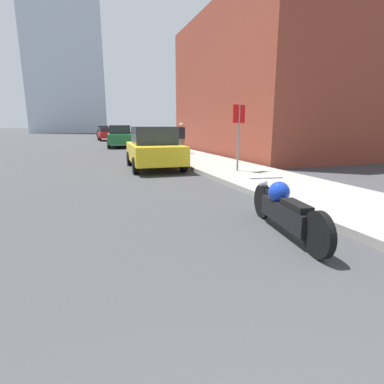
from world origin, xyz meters
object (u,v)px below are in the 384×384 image
parked_car_yellow (154,148)px  parked_car_red (107,134)px  parked_car_green (120,136)px  stop_sign (239,126)px  motorcycle (284,209)px  pedestrian (182,138)px  parked_car_black (103,131)px

parked_car_yellow → parked_car_red: size_ratio=1.01×
parked_car_green → stop_sign: 15.50m
motorcycle → pedestrian: (2.22, 12.45, 0.62)m
parked_car_red → parked_car_yellow: bearing=-91.5°
parked_car_green → parked_car_red: bearing=96.5°
parked_car_yellow → stop_sign: 3.62m
parked_car_green → pedestrian: 8.68m
stop_sign → parked_car_green: bearing=98.7°
stop_sign → pedestrian: bearing=88.6°
motorcycle → parked_car_yellow: parked_car_yellow is taller
motorcycle → parked_car_black: size_ratio=0.62×
parked_car_black → stop_sign: stop_sign is taller
motorcycle → parked_car_red: size_ratio=0.60×
parked_car_yellow → stop_sign: (2.40, -2.57, 0.86)m
parked_car_green → parked_car_red: (-0.24, 10.98, -0.08)m
parked_car_green → pedestrian: (2.50, -8.30, 0.18)m
parked_car_green → parked_car_red: size_ratio=1.16×
motorcycle → pedestrian: pedestrian is taller
parked_car_black → stop_sign: bearing=-88.0°
parked_car_yellow → parked_car_green: (0.06, 12.74, 0.03)m
parked_car_yellow → parked_car_green: parked_car_green is taller
parked_car_red → pedestrian: size_ratio=2.39×
parked_car_green → pedestrian: size_ratio=2.77×
parked_car_yellow → parked_car_red: bearing=93.6°
parked_car_green → parked_car_black: (0.10, 23.58, -0.03)m
parked_car_green → parked_car_yellow: bearing=-85.1°
parked_car_black → pedestrian: pedestrian is taller
stop_sign → pedestrian: (0.17, 7.00, -0.66)m
motorcycle → parked_car_red: (-0.53, 31.74, 0.36)m
parked_car_yellow → parked_car_black: 36.32m
parked_car_green → stop_sign: stop_sign is taller
parked_car_yellow → parked_car_green: bearing=92.9°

